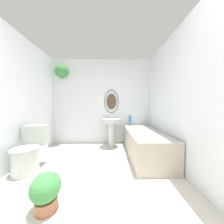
% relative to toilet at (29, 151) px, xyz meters
% --- Properties ---
extents(wall_back, '(2.87, 0.35, 2.40)m').
position_rel_toilet_xyz_m(wall_back, '(1.02, 1.38, 0.96)').
color(wall_back, silver).
rests_on(wall_back, ground_plane).
extents(wall_left, '(0.06, 3.01, 2.40)m').
position_rel_toilet_xyz_m(wall_left, '(-0.29, -0.08, 0.88)').
color(wall_left, silver).
rests_on(wall_left, ground_plane).
extents(wall_right, '(0.06, 3.01, 2.40)m').
position_rel_toilet_xyz_m(wall_right, '(2.52, -0.08, 0.88)').
color(wall_right, silver).
rests_on(wall_right, ground_plane).
extents(toilet, '(0.40, 0.59, 0.73)m').
position_rel_toilet_xyz_m(toilet, '(0.00, 0.00, 0.00)').
color(toilet, '#B2BCB2').
rests_on(toilet, ground_plane).
extents(pedestal_sink, '(0.50, 0.50, 0.84)m').
position_rel_toilet_xyz_m(pedestal_sink, '(1.40, 1.08, 0.22)').
color(pedestal_sink, '#B2BCB2').
rests_on(pedestal_sink, ground_plane).
extents(bathtub, '(0.70, 1.58, 0.62)m').
position_rel_toilet_xyz_m(bathtub, '(2.12, 0.52, -0.04)').
color(bathtub, '#B2A893').
rests_on(bathtub, ground_plane).
extents(shampoo_bottle, '(0.07, 0.07, 0.20)m').
position_rel_toilet_xyz_m(shampoo_bottle, '(1.92, 1.25, 0.39)').
color(shampoo_bottle, '#2D84C6').
rests_on(shampoo_bottle, bathtub).
extents(potted_plant, '(0.30, 0.30, 0.40)m').
position_rel_toilet_xyz_m(potted_plant, '(0.70, -0.75, -0.10)').
color(potted_plant, '#9E6042').
rests_on(potted_plant, ground_plane).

